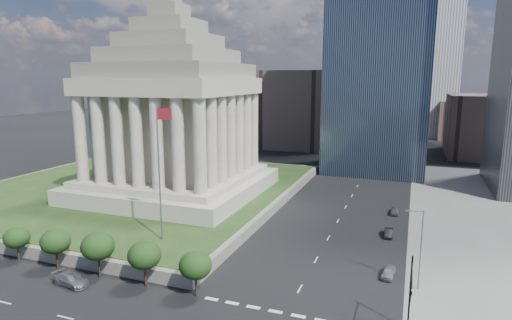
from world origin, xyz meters
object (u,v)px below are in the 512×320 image
at_px(parked_sedan_mid, 388,233).
at_px(traffic_signal_ne, 411,290).
at_px(parked_sedan_near, 388,272).
at_px(war_memorial, 173,98).
at_px(suv_grey, 71,279).
at_px(street_lamp_north, 420,245).
at_px(flagpole, 160,165).
at_px(parked_sedan_far, 395,210).

bearing_deg(parked_sedan_mid, traffic_signal_ne, -86.39).
xyz_separation_m(traffic_signal_ne, parked_sedan_near, (-2.60, 13.45, -4.61)).
relative_size(war_memorial, suv_grey, 7.60).
bearing_deg(street_lamp_north, flagpole, -178.37).
height_order(traffic_signal_ne, parked_sedan_far, traffic_signal_ne).
distance_m(parked_sedan_near, parked_sedan_mid, 14.95).
bearing_deg(flagpole, traffic_signal_ne, -16.71).
height_order(flagpole, traffic_signal_ne, flagpole).
bearing_deg(parked_sedan_far, suv_grey, -127.83).
height_order(suv_grey, parked_sedan_far, suv_grey).
bearing_deg(street_lamp_north, parked_sedan_far, 97.39).
height_order(war_memorial, street_lamp_north, war_memorial).
bearing_deg(parked_sedan_near, parked_sedan_mid, 99.47).
relative_size(traffic_signal_ne, suv_grey, 1.56).
relative_size(flagpole, traffic_signal_ne, 2.50).
height_order(flagpole, parked_sedan_near, flagpole).
xyz_separation_m(flagpole, street_lamp_north, (35.16, 1.00, -7.45)).
distance_m(flagpole, parked_sedan_mid, 37.86).
height_order(street_lamp_north, parked_sedan_mid, street_lamp_north).
bearing_deg(parked_sedan_far, war_memorial, -169.30).
distance_m(war_memorial, suv_grey, 42.97).
relative_size(war_memorial, street_lamp_north, 3.90).
distance_m(flagpole, suv_grey, 18.64).
bearing_deg(suv_grey, parked_sedan_far, -31.03).
height_order(street_lamp_north, suv_grey, street_lamp_north).
height_order(war_memorial, parked_sedan_near, war_memorial).
xyz_separation_m(parked_sedan_near, parked_sedan_far, (-0.43, 27.57, 0.06)).
bearing_deg(traffic_signal_ne, parked_sedan_mid, 97.03).
height_order(street_lamp_north, parked_sedan_far, street_lamp_north).
height_order(suv_grey, parked_sedan_near, suv_grey).
relative_size(flagpole, parked_sedan_far, 4.89).
bearing_deg(parked_sedan_mid, flagpole, -153.04).
xyz_separation_m(traffic_signal_ne, street_lamp_north, (0.83, 11.30, 0.41)).
relative_size(suv_grey, parked_sedan_near, 1.36).
height_order(parked_sedan_mid, parked_sedan_far, parked_sedan_far).
bearing_deg(flagpole, parked_sedan_mid, 30.38).
bearing_deg(traffic_signal_ne, suv_grey, -176.08).
bearing_deg(parked_sedan_mid, parked_sedan_far, 84.44).
distance_m(street_lamp_north, parked_sedan_far, 30.37).
relative_size(war_memorial, traffic_signal_ne, 4.88).
height_order(war_memorial, traffic_signal_ne, war_memorial).
relative_size(street_lamp_north, suv_grey, 1.95).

